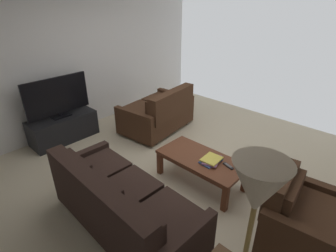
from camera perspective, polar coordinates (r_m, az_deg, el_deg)
ground_plane at (r=4.14m, az=2.22°, el=-8.88°), size 4.85×5.63×0.01m
wall_right at (r=5.36m, az=-18.21°, el=15.20°), size 0.12×5.63×2.90m
sofa_main at (r=3.00m, az=-10.39°, el=-16.42°), size 1.91×0.86×0.85m
loveseat_near at (r=5.06m, az=-1.97°, el=2.91°), size 1.04×1.45×0.86m
coffee_table at (r=3.67m, az=7.24°, el=-7.70°), size 1.20×0.59×0.40m
floor_lamp at (r=1.44m, az=18.15°, el=-17.25°), size 0.28×0.28×1.73m
tv_stand at (r=5.12m, az=-21.81°, el=-0.40°), size 0.48×1.16×0.47m
flat_tv at (r=4.89m, az=-22.99°, el=5.89°), size 0.20×1.12×0.71m
armchair_side at (r=3.15m, az=27.71°, el=-17.80°), size 0.92×0.94×0.81m
book_stack at (r=3.56m, az=9.44°, el=-7.32°), size 0.27×0.34×0.05m
tv_remote at (r=3.52m, az=13.00°, el=-8.47°), size 0.17×0.08×0.02m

